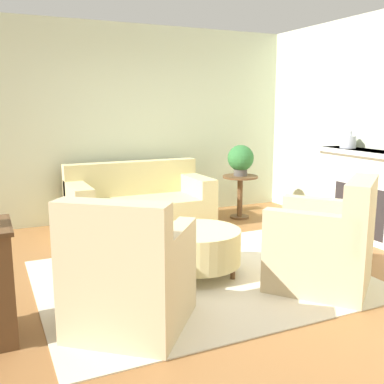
# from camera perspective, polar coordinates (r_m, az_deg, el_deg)

# --- Properties ---
(ground_plane) EXTENTS (16.00, 16.00, 0.00)m
(ground_plane) POSITION_cam_1_polar(r_m,az_deg,el_deg) (4.46, 1.24, -10.90)
(ground_plane) COLOR #996638
(wall_back) EXTENTS (9.32, 0.12, 2.80)m
(wall_back) POSITION_cam_1_polar(r_m,az_deg,el_deg) (6.69, -9.12, 8.59)
(wall_back) COLOR beige
(wall_back) RESTS_ON ground_plane
(rug) EXTENTS (3.06, 2.39, 0.01)m
(rug) POSITION_cam_1_polar(r_m,az_deg,el_deg) (4.45, 1.24, -10.84)
(rug) COLOR beige
(rug) RESTS_ON ground_plane
(couch) EXTENTS (1.91, 0.93, 0.88)m
(couch) POSITION_cam_1_polar(r_m,az_deg,el_deg) (6.23, -6.71, -1.56)
(couch) COLOR beige
(couch) RESTS_ON ground_plane
(armchair_left) EXTENTS (1.16, 1.17, 1.03)m
(armchair_left) POSITION_cam_1_polar(r_m,az_deg,el_deg) (3.41, -8.05, -11.00)
(armchair_left) COLOR #C6B289
(armchair_left) RESTS_ON rug
(armchair_right) EXTENTS (1.16, 1.17, 1.03)m
(armchair_right) POSITION_cam_1_polar(r_m,az_deg,el_deg) (4.29, 16.71, -6.71)
(armchair_right) COLOR #C6B289
(armchair_right) RESTS_ON rug
(ottoman_table) EXTENTS (0.85, 0.85, 0.46)m
(ottoman_table) POSITION_cam_1_polar(r_m,az_deg,el_deg) (4.44, 0.69, -6.90)
(ottoman_table) COLOR beige
(ottoman_table) RESTS_ON rug
(side_table) EXTENTS (0.52, 0.52, 0.64)m
(side_table) POSITION_cam_1_polar(r_m,az_deg,el_deg) (6.69, 6.12, 0.33)
(side_table) COLOR brown
(side_table) RESTS_ON ground_plane
(fireplace) EXTENTS (0.44, 1.60, 1.11)m
(fireplace) POSITION_cam_1_polar(r_m,az_deg,el_deg) (6.00, 21.66, -0.18)
(fireplace) COLOR white
(fireplace) RESTS_ON ground_plane
(vase_mantel_near) EXTENTS (0.20, 0.20, 0.22)m
(vase_mantel_near) POSITION_cam_1_polar(r_m,az_deg,el_deg) (6.19, 19.20, 6.10)
(vase_mantel_near) COLOR silver
(vase_mantel_near) RESTS_ON fireplace
(potted_plant_on_side_table) EXTENTS (0.38, 0.38, 0.45)m
(potted_plant_on_side_table) POSITION_cam_1_polar(r_m,az_deg,el_deg) (6.62, 6.20, 4.19)
(potted_plant_on_side_table) COLOR #4C4742
(potted_plant_on_side_table) RESTS_ON side_table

